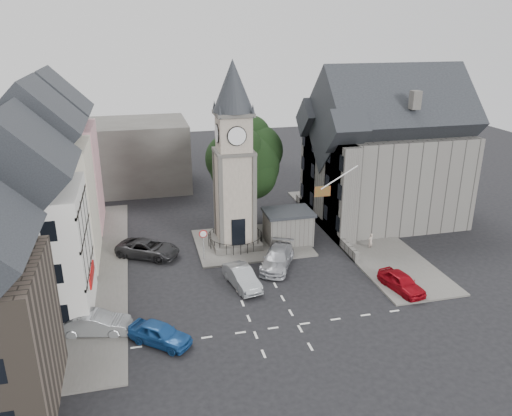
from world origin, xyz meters
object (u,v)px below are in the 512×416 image
object	(u,v)px
stone_shelter	(288,227)
car_east_red	(401,282)
clock_tower	(234,158)
pedestrian	(370,241)
car_west_blue	(160,334)

from	to	relation	value
stone_shelter	car_east_red	xyz separation A→B (m)	(5.65, -10.50, -0.84)
clock_tower	car_east_red	bearing A→B (deg)	-46.45
pedestrian	car_east_red	bearing A→B (deg)	57.58
clock_tower	stone_shelter	bearing A→B (deg)	-5.84
car_west_blue	pedestrian	world-z (taller)	pedestrian
clock_tower	pedestrian	size ratio (longest dim) A/B	10.98
clock_tower	car_east_red	xyz separation A→B (m)	(10.45, -10.99, -7.41)
stone_shelter	car_east_red	bearing A→B (deg)	-61.72
stone_shelter	pedestrian	distance (m)	7.44
stone_shelter	car_west_blue	size ratio (longest dim) A/B	1.03
stone_shelter	pedestrian	world-z (taller)	stone_shelter
clock_tower	stone_shelter	size ratio (longest dim) A/B	3.78
stone_shelter	car_east_red	distance (m)	11.95
stone_shelter	car_east_red	world-z (taller)	stone_shelter
clock_tower	car_west_blue	size ratio (longest dim) A/B	3.91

